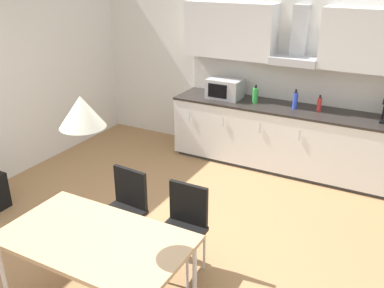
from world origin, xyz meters
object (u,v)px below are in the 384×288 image
dining_table (95,242)px  bottle_blue (295,100)px  bottle_red (319,104)px  pendant_lamp (82,112)px  bottle_green (255,95)px  microwave (225,88)px  chair_far_right (184,222)px  chair_far_left (125,204)px

dining_table → bottle_blue: bearing=80.2°
bottle_red → pendant_lamp: pendant_lamp is taller
bottle_green → microwave: bearing=179.4°
bottle_blue → pendant_lamp: size_ratio=0.82×
bottle_red → pendant_lamp: 3.64m
chair_far_right → bottle_green: bearing=96.7°
bottle_red → chair_far_left: 2.95m
bottle_green → bottle_red: size_ratio=1.15×
microwave → bottle_red: bearing=1.7°
bottle_blue → bottle_green: (-0.56, 0.00, -0.01)m
bottle_blue → dining_table: bottle_blue is taller
microwave → dining_table: size_ratio=0.33×
bottle_red → pendant_lamp: bearing=-104.6°
bottle_blue → bottle_green: 0.56m
bottle_green → pendant_lamp: 3.48m
bottle_red → chair_far_left: bottle_red is taller
chair_far_right → chair_far_left: bearing=-180.0°
bottle_red → chair_far_left: size_ratio=0.25×
bottle_green → bottle_blue: bearing=-0.3°
chair_far_left → pendant_lamp: (0.33, -0.80, 1.24)m
microwave → pendant_lamp: (0.44, -3.40, 0.73)m
chair_far_left → bottle_red: bearing=65.2°
dining_table → pendant_lamp: (-0.00, 0.00, 1.06)m
microwave → chair_far_left: microwave is taller
bottle_red → chair_far_right: bearing=-102.1°
bottle_green → chair_far_right: bearing=-83.3°
bottle_blue → bottle_green: bottle_blue is taller
bottle_red → dining_table: 3.57m
bottle_red → chair_far_right: (-0.57, -2.64, -0.46)m
bottle_green → pendant_lamp: (-0.03, -3.40, 0.77)m
bottle_green → chair_far_left: (-0.35, -2.60, -0.47)m
dining_table → chair_far_right: chair_far_right is taller
microwave → chair_far_left: (0.11, -2.60, -0.51)m
microwave → pendant_lamp: 3.51m
bottle_green → chair_far_left: bearing=-97.7°
bottle_blue → microwave: bearing=179.6°
chair_far_right → pendant_lamp: (-0.33, -0.80, 1.24)m
bottle_blue → chair_far_right: 2.65m
dining_table → chair_far_left: 0.88m
bottle_red → pendant_lamp: size_ratio=0.68×
bottle_blue → pendant_lamp: 3.53m
chair_far_right → chair_far_left: (-0.66, -0.00, 0.00)m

